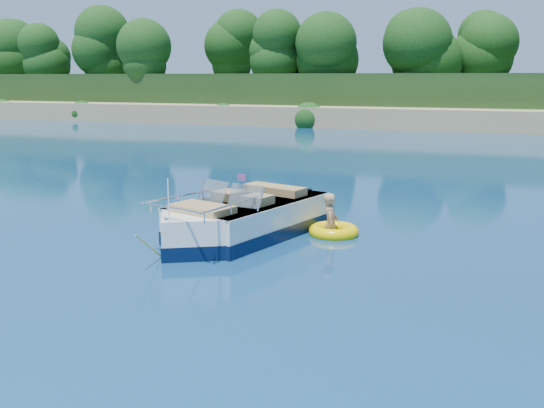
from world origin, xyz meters
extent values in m
plane|color=#0B264D|center=(0.00, 0.00, 0.00)|extent=(160.00, 160.00, 0.00)
cube|color=#9D845B|center=(0.00, 38.00, 0.50)|extent=(170.00, 8.00, 2.00)
cube|color=black|center=(0.00, 65.00, 1.00)|extent=(170.00, 56.00, 6.00)
cylinder|color=#322010|center=(-18.00, 40.50, 3.10)|extent=(0.44, 0.44, 3.20)
sphere|color=black|center=(-18.00, 40.50, 6.14)|extent=(5.28, 5.28, 5.28)
cylinder|color=#322010|center=(0.00, 42.00, 3.30)|extent=(0.44, 0.44, 3.60)
sphere|color=black|center=(0.00, 42.00, 6.72)|extent=(5.94, 5.94, 5.94)
cube|color=white|center=(0.81, 3.78, 0.31)|extent=(3.05, 4.30, 1.08)
cube|color=white|center=(0.30, 2.01, 0.31)|extent=(1.97, 1.97, 1.08)
cube|color=#071432|center=(0.81, 3.78, 0.16)|extent=(3.09, 4.34, 0.31)
cube|color=#071432|center=(0.30, 2.01, 0.16)|extent=(2.01, 2.01, 0.31)
cube|color=tan|center=(0.89, 4.08, 0.62)|extent=(2.33, 3.06, 0.10)
cube|color=white|center=(0.81, 3.78, 0.82)|extent=(3.09, 4.31, 0.06)
cube|color=black|center=(1.39, 5.82, 0.36)|extent=(0.64, 0.50, 0.92)
cube|color=#8C9EA5|center=(0.16, 3.22, 1.12)|extent=(0.84, 0.57, 0.50)
cube|color=#8C9EA5|center=(1.05, 2.96, 1.12)|extent=(0.83, 0.38, 0.50)
cube|color=tan|center=(0.29, 3.66, 0.85)|extent=(0.70, 0.70, 0.41)
cube|color=tan|center=(1.18, 3.41, 0.85)|extent=(0.70, 0.70, 0.41)
cube|color=tan|center=(1.09, 4.77, 0.85)|extent=(1.69, 0.99, 0.39)
cube|color=tan|center=(0.35, 2.20, 0.83)|extent=(1.51, 1.11, 0.35)
cylinder|color=white|center=(0.08, 1.26, 1.29)|extent=(0.04, 0.04, 0.87)
cube|color=red|center=(0.96, 2.99, 1.53)|extent=(0.22, 0.08, 0.14)
cube|color=silver|center=(0.07, 1.22, 0.88)|extent=(0.12, 0.09, 0.05)
cylinder|color=yellow|center=(-0.18, 0.91, 0.36)|extent=(0.10, 1.11, 0.79)
torus|color=#FFD600|center=(2.71, 4.49, 0.08)|extent=(1.42, 1.42, 0.32)
torus|color=red|center=(2.71, 4.49, 0.10)|extent=(1.17, 1.17, 0.11)
imported|color=tan|center=(2.62, 4.52, 0.00)|extent=(0.56, 0.90, 1.64)
camera|label=1|loc=(6.22, -9.25, 3.72)|focal=40.00mm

